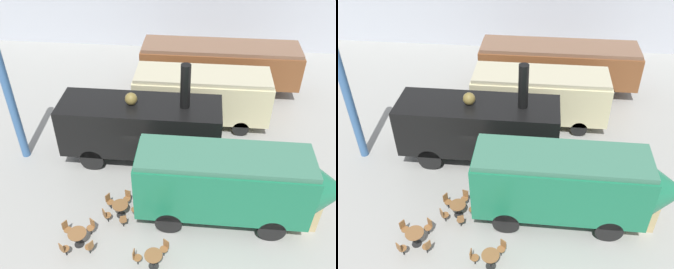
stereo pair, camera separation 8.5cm
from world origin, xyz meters
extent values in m
plane|color=gray|center=(0.00, 0.00, 0.00)|extent=(80.00, 80.00, 0.00)
cube|color=brown|center=(3.76, 8.82, 2.05)|extent=(10.82, 2.87, 2.33)
cube|color=brown|center=(3.76, 8.82, 3.34)|extent=(10.60, 2.64, 0.24)
cylinder|color=black|center=(7.01, 7.44, 0.68)|extent=(1.36, 0.12, 1.36)
cylinder|color=black|center=(7.01, 10.20, 0.68)|extent=(1.36, 0.12, 1.36)
cylinder|color=black|center=(0.52, 7.44, 0.68)|extent=(1.36, 0.12, 1.36)
cylinder|color=black|center=(0.52, 10.20, 0.68)|extent=(1.36, 0.12, 1.36)
cube|color=beige|center=(2.62, 4.73, 1.92)|extent=(8.20, 2.76, 2.56)
cube|color=tan|center=(2.62, 4.73, 3.32)|extent=(8.03, 2.54, 0.24)
cylinder|color=black|center=(5.08, 3.41, 0.50)|extent=(0.99, 0.12, 0.99)
cylinder|color=black|center=(5.08, 6.04, 0.50)|extent=(0.99, 0.12, 0.99)
cylinder|color=black|center=(0.16, 3.41, 0.50)|extent=(0.99, 0.12, 0.99)
cylinder|color=black|center=(0.16, 6.04, 0.50)|extent=(0.99, 0.12, 0.99)
cube|color=black|center=(-0.56, 0.86, 2.21)|extent=(8.46, 2.69, 2.71)
cylinder|color=black|center=(1.76, 0.86, 4.73)|extent=(0.51, 0.51, 2.34)
sphere|color=brown|center=(-0.99, 0.86, 3.86)|extent=(0.64, 0.64, 0.64)
cylinder|color=black|center=(1.97, -0.43, 0.65)|extent=(1.31, 0.12, 1.31)
cylinder|color=black|center=(1.97, 2.14, 0.65)|extent=(1.31, 0.12, 1.31)
cylinder|color=black|center=(-3.10, -0.43, 0.65)|extent=(1.31, 0.12, 1.31)
cylinder|color=black|center=(-3.10, 2.14, 0.65)|extent=(1.31, 0.12, 1.31)
cube|color=#196B47|center=(3.70, -3.08, 2.20)|extent=(7.60, 2.47, 2.79)
cone|color=#196B47|center=(8.35, -3.08, 2.20)|extent=(1.71, 2.35, 2.35)
cube|color=#366B54|center=(3.70, -3.08, 3.71)|extent=(7.45, 2.27, 0.24)
cylinder|color=black|center=(5.98, -4.26, 0.61)|extent=(1.23, 0.12, 1.23)
cylinder|color=black|center=(5.98, -1.91, 0.61)|extent=(1.23, 0.12, 1.23)
cylinder|color=black|center=(1.42, -4.26, 0.61)|extent=(1.23, 0.12, 1.23)
cylinder|color=black|center=(1.42, -1.91, 0.61)|extent=(1.23, 0.12, 1.23)
cylinder|color=black|center=(-2.46, -5.30, 0.01)|extent=(0.44, 0.44, 0.02)
cylinder|color=black|center=(-2.46, -5.30, 0.38)|extent=(0.08, 0.08, 0.73)
cylinder|color=brown|center=(-2.46, -5.30, 0.76)|extent=(0.82, 0.82, 0.03)
cylinder|color=black|center=(-0.93, -3.48, 0.01)|extent=(0.44, 0.44, 0.02)
cylinder|color=black|center=(-0.93, -3.48, 0.36)|extent=(0.08, 0.08, 0.68)
cylinder|color=brown|center=(-0.93, -3.48, 0.71)|extent=(0.76, 0.76, 0.03)
cylinder|color=black|center=(0.97, -6.07, 0.01)|extent=(0.44, 0.44, 0.02)
cylinder|color=black|center=(0.97, -6.07, 0.38)|extent=(0.08, 0.08, 0.72)
cylinder|color=brown|center=(0.97, -6.07, 0.76)|extent=(0.75, 0.75, 0.03)
cylinder|color=black|center=(-2.06, -4.71, 0.21)|extent=(0.06, 0.06, 0.42)
cylinder|color=brown|center=(-2.06, -4.71, 0.43)|extent=(0.36, 0.36, 0.03)
cube|color=brown|center=(-1.98, -4.58, 0.66)|extent=(0.26, 0.19, 0.42)
cylinder|color=black|center=(-3.05, -4.90, 0.21)|extent=(0.06, 0.06, 0.42)
cylinder|color=brown|center=(-3.05, -4.90, 0.43)|extent=(0.36, 0.36, 0.03)
cube|color=brown|center=(-3.18, -4.82, 0.66)|extent=(0.19, 0.26, 0.42)
cylinder|color=black|center=(-2.85, -5.89, 0.21)|extent=(0.06, 0.06, 0.42)
cylinder|color=brown|center=(-2.85, -5.89, 0.43)|extent=(0.36, 0.36, 0.03)
cube|color=brown|center=(-2.93, -6.01, 0.66)|extent=(0.26, 0.19, 0.42)
cylinder|color=black|center=(-1.87, -5.69, 0.21)|extent=(0.06, 0.06, 0.42)
cylinder|color=brown|center=(-1.87, -5.69, 0.43)|extent=(0.36, 0.36, 0.03)
cube|color=brown|center=(-1.74, -5.77, 0.66)|extent=(0.19, 0.26, 0.42)
cylinder|color=black|center=(-0.69, -4.11, 0.21)|extent=(0.06, 0.06, 0.42)
cylinder|color=brown|center=(-0.69, -4.11, 0.43)|extent=(0.36, 0.36, 0.03)
cube|color=brown|center=(-0.64, -4.26, 0.66)|extent=(0.28, 0.14, 0.42)
cylinder|color=black|center=(-0.25, -3.44, 0.21)|extent=(0.06, 0.06, 0.42)
cylinder|color=brown|center=(-0.25, -3.44, 0.43)|extent=(0.36, 0.36, 0.03)
cube|color=brown|center=(-0.10, -3.43, 0.66)|extent=(0.05, 0.29, 0.42)
cylinder|color=black|center=(-0.76, -2.82, 0.21)|extent=(0.06, 0.06, 0.42)
cylinder|color=brown|center=(-0.76, -2.82, 0.43)|extent=(0.36, 0.36, 0.03)
cube|color=brown|center=(-0.72, -2.67, 0.66)|extent=(0.29, 0.11, 0.42)
cylinder|color=black|center=(-1.50, -3.10, 0.21)|extent=(0.06, 0.06, 0.42)
cylinder|color=brown|center=(-1.50, -3.10, 0.43)|extent=(0.36, 0.36, 0.03)
cube|color=brown|center=(-1.63, -3.02, 0.66)|extent=(0.19, 0.26, 0.42)
cylinder|color=black|center=(-1.46, -3.90, 0.21)|extent=(0.06, 0.06, 0.42)
cylinder|color=brown|center=(-1.46, -3.90, 0.43)|extent=(0.36, 0.36, 0.03)
cube|color=brown|center=(-1.58, -4.00, 0.66)|extent=(0.21, 0.25, 0.42)
cylinder|color=black|center=(0.29, -6.03, 0.21)|extent=(0.06, 0.06, 0.42)
cylinder|color=brown|center=(0.29, -6.03, 0.43)|extent=(0.36, 0.36, 0.03)
cube|color=brown|center=(0.14, -6.02, 0.66)|extent=(0.06, 0.29, 0.42)
cylinder|color=black|center=(1.34, -5.50, 0.21)|extent=(0.06, 0.06, 0.42)
cylinder|color=brown|center=(1.34, -5.50, 0.43)|extent=(0.36, 0.36, 0.03)
cube|color=brown|center=(1.42, -5.37, 0.66)|extent=(0.26, 0.19, 0.42)
cylinder|color=#262633|center=(0.26, -1.40, 0.41)|extent=(0.24, 0.24, 0.83)
cylinder|color=navy|center=(0.26, -1.40, 1.19)|extent=(0.34, 0.34, 0.73)
sphere|color=tan|center=(0.26, -1.40, 1.68)|extent=(0.24, 0.24, 0.24)
cube|color=tan|center=(7.21, -2.72, 1.10)|extent=(1.80, 1.80, 2.20)
cone|color=#472D1E|center=(7.21, -2.72, 2.60)|extent=(2.34, 2.34, 0.80)
cylinder|color=#386093|center=(-7.21, 0.40, 4.00)|extent=(0.44, 0.44, 8.00)
camera|label=1|loc=(2.44, -15.11, 13.97)|focal=40.00mm
camera|label=2|loc=(2.52, -15.10, 13.97)|focal=40.00mm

